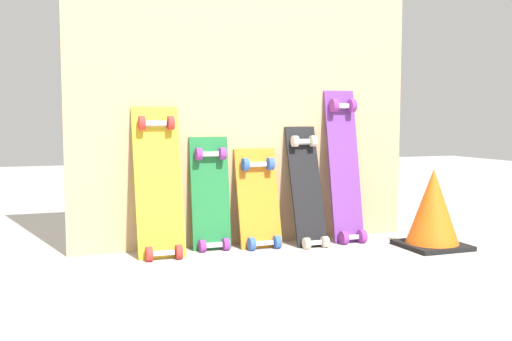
% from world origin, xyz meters
% --- Properties ---
extents(ground_plane, '(12.00, 12.00, 0.00)m').
position_xyz_m(ground_plane, '(0.00, 0.00, 0.00)').
color(ground_plane, '#B2AAA0').
extents(plywood_wall_panel, '(1.86, 0.04, 1.88)m').
position_xyz_m(plywood_wall_panel, '(0.00, 0.07, 0.94)').
color(plywood_wall_panel, tan).
rests_on(plywood_wall_panel, ground).
extents(skateboard_yellow, '(0.23, 0.26, 0.79)m').
position_xyz_m(skateboard_yellow, '(-0.50, -0.06, 0.33)').
color(skateboard_yellow, gold).
rests_on(skateboard_yellow, ground).
extents(skateboard_green, '(0.20, 0.15, 0.64)m').
position_xyz_m(skateboard_green, '(-0.22, -0.01, 0.26)').
color(skateboard_green, '#1E7238').
rests_on(skateboard_green, ground).
extents(skateboard_orange, '(0.22, 0.20, 0.58)m').
position_xyz_m(skateboard_orange, '(0.03, -0.04, 0.22)').
color(skateboard_orange, orange).
rests_on(skateboard_orange, ground).
extents(skateboard_black, '(0.17, 0.26, 0.70)m').
position_xyz_m(skateboard_black, '(0.29, -0.07, 0.28)').
color(skateboard_black, black).
rests_on(skateboard_black, ground).
extents(skateboard_purple, '(0.18, 0.23, 0.88)m').
position_xyz_m(skateboard_purple, '(0.52, -0.05, 0.38)').
color(skateboard_purple, '#6B338C').
rests_on(skateboard_purple, ground).
extents(traffic_cone, '(0.31, 0.31, 0.41)m').
position_xyz_m(traffic_cone, '(0.86, -0.37, 0.20)').
color(traffic_cone, black).
rests_on(traffic_cone, ground).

